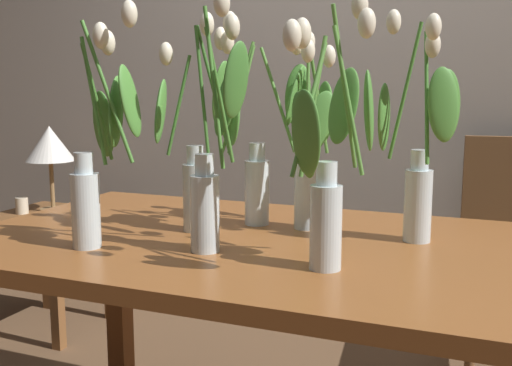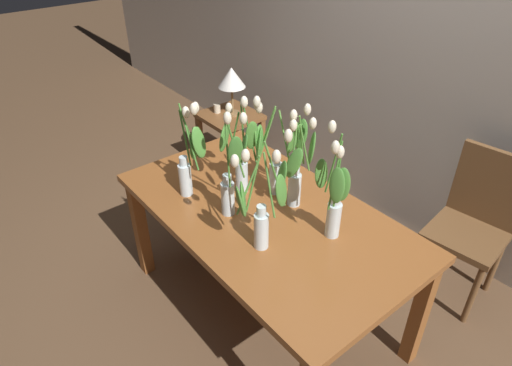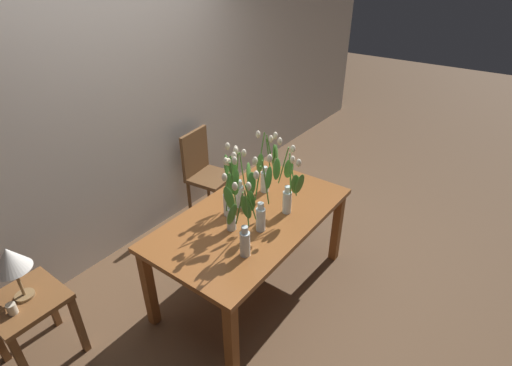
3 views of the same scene
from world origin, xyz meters
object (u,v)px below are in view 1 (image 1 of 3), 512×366
(tulip_vase_2, at_px, (213,167))
(side_table, at_px, (49,238))
(dining_table, at_px, (271,275))
(tulip_vase_4, at_px, (420,157))
(tulip_vase_0, at_px, (329,163))
(table_lamp, at_px, (50,146))
(tulip_vase_5, at_px, (98,160))
(tulip_vase_1, at_px, (199,151))
(tulip_vase_3, at_px, (255,150))
(pillar_candle, at_px, (22,205))
(tulip_vase_6, at_px, (310,153))

(tulip_vase_2, relative_size, side_table, 1.07)
(dining_table, xyz_separation_m, tulip_vase_4, (0.34, 0.11, 0.30))
(dining_table, xyz_separation_m, tulip_vase_2, (-0.09, -0.14, 0.29))
(tulip_vase_0, bearing_deg, tulip_vase_4, 63.94)
(side_table, xyz_separation_m, table_lamp, (0.02, 0.02, 0.42))
(tulip_vase_0, xyz_separation_m, tulip_vase_5, (-0.56, -0.02, -0.02))
(tulip_vase_4, bearing_deg, tulip_vase_1, -171.01)
(table_lamp, bearing_deg, tulip_vase_5, -44.95)
(tulip_vase_4, bearing_deg, tulip_vase_3, 176.83)
(side_table, relative_size, pillar_candle, 7.33)
(side_table, bearing_deg, tulip_vase_5, -43.95)
(tulip_vase_0, bearing_deg, tulip_vase_3, 132.37)
(tulip_vase_0, bearing_deg, tulip_vase_2, 170.62)
(tulip_vase_4, relative_size, tulip_vase_6, 1.06)
(tulip_vase_3, bearing_deg, tulip_vase_0, -47.63)
(dining_table, height_order, tulip_vase_1, tulip_vase_1)
(tulip_vase_0, xyz_separation_m, side_table, (-1.59, 0.97, -0.54))
(tulip_vase_4, relative_size, pillar_candle, 7.58)
(tulip_vase_0, relative_size, pillar_candle, 7.77)
(tulip_vase_0, height_order, tulip_vase_6, tulip_vase_0)
(tulip_vase_4, bearing_deg, tulip_vase_0, -116.06)
(tulip_vase_1, distance_m, tulip_vase_4, 0.56)
(table_lamp, xyz_separation_m, pillar_candle, (-0.11, -0.08, -0.27))
(tulip_vase_5, height_order, side_table, tulip_vase_5)
(side_table, height_order, table_lamp, table_lamp)
(dining_table, bearing_deg, pillar_candle, 154.11)
(tulip_vase_1, bearing_deg, tulip_vase_4, 8.99)
(tulip_vase_1, bearing_deg, tulip_vase_6, 29.78)
(tulip_vase_3, bearing_deg, pillar_candle, 156.97)
(tulip_vase_0, bearing_deg, dining_table, 135.63)
(tulip_vase_4, xyz_separation_m, tulip_vase_5, (-0.70, -0.32, -0.00))
(tulip_vase_0, bearing_deg, tulip_vase_5, -178.02)
(dining_table, xyz_separation_m, tulip_vase_1, (-0.21, 0.02, 0.31))
(tulip_vase_6, xyz_separation_m, side_table, (-1.44, 0.61, -0.51))
(tulip_vase_5, distance_m, side_table, 1.52)
(dining_table, bearing_deg, tulip_vase_4, 17.34)
(tulip_vase_5, distance_m, table_lamp, 1.43)
(side_table, bearing_deg, pillar_candle, -147.45)
(tulip_vase_6, bearing_deg, side_table, 156.90)
(tulip_vase_1, distance_m, pillar_candle, 1.50)
(tulip_vase_2, bearing_deg, tulip_vase_0, -9.38)
(dining_table, distance_m, tulip_vase_4, 0.47)
(tulip_vase_2, height_order, tulip_vase_6, tulip_vase_2)
(dining_table, distance_m, pillar_candle, 1.65)
(tulip_vase_3, distance_m, tulip_vase_5, 0.43)
(tulip_vase_2, height_order, tulip_vase_4, tulip_vase_2)
(table_lamp, bearing_deg, tulip_vase_0, -32.29)
(tulip_vase_6, bearing_deg, dining_table, -105.78)
(dining_table, bearing_deg, tulip_vase_2, -122.00)
(side_table, bearing_deg, tulip_vase_1, -32.85)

